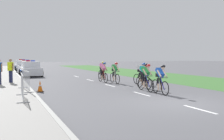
# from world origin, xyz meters

# --- Properties ---
(ground_plane) EXTENTS (160.00, 160.00, 0.00)m
(ground_plane) POSITION_xyz_m (0.00, 0.00, 0.00)
(ground_plane) COLOR #56565B
(kerb_edge) EXTENTS (0.16, 60.00, 0.13)m
(kerb_edge) POSITION_xyz_m (-5.14, 14.00, 0.07)
(kerb_edge) COLOR #9E9E99
(kerb_edge) RESTS_ON ground
(grass_verge) EXTENTS (7.00, 60.00, 0.01)m
(grass_verge) POSITION_xyz_m (8.05, 14.00, 0.00)
(grass_verge) COLOR #3D7033
(grass_verge) RESTS_ON ground
(lane_markings_centre) EXTENTS (0.14, 17.60, 0.01)m
(lane_markings_centre) POSITION_xyz_m (0.00, 6.64, 0.00)
(lane_markings_centre) COLOR white
(lane_markings_centre) RESTS_ON ground
(cyclist_lead) EXTENTS (0.46, 1.72, 1.56)m
(cyclist_lead) POSITION_xyz_m (0.85, 2.18, 0.79)
(cyclist_lead) COLOR black
(cyclist_lead) RESTS_ON ground
(cyclist_second) EXTENTS (0.43, 1.72, 1.56)m
(cyclist_second) POSITION_xyz_m (0.77, 3.42, 0.79)
(cyclist_second) COLOR black
(cyclist_second) RESTS_ON ground
(cyclist_third) EXTENTS (0.42, 1.72, 1.56)m
(cyclist_third) POSITION_xyz_m (1.29, 4.44, 0.79)
(cyclist_third) COLOR black
(cyclist_third) RESTS_ON ground
(cyclist_fourth) EXTENTS (0.45, 1.72, 1.56)m
(cyclist_fourth) POSITION_xyz_m (2.13, 6.09, 0.79)
(cyclist_fourth) COLOR black
(cyclist_fourth) RESTS_ON ground
(cyclist_fifth) EXTENTS (0.42, 1.72, 1.56)m
(cyclist_fifth) POSITION_xyz_m (0.88, 7.71, 0.79)
(cyclist_fifth) COLOR black
(cyclist_fifth) RESTS_ON ground
(cyclist_sixth) EXTENTS (0.42, 1.72, 1.56)m
(cyclist_sixth) POSITION_xyz_m (0.40, 8.79, 0.79)
(cyclist_sixth) COLOR black
(cyclist_sixth) RESTS_ON ground
(cyclist_seventh) EXTENTS (0.42, 1.72, 1.56)m
(cyclist_seventh) POSITION_xyz_m (1.22, 10.95, 0.79)
(cyclist_seventh) COLOR black
(cyclist_seventh) RESTS_ON ground
(police_car_nearest) EXTENTS (2.03, 4.42, 1.59)m
(police_car_nearest) POSITION_xyz_m (-4.01, 17.13, 0.68)
(police_car_nearest) COLOR silver
(police_car_nearest) RESTS_ON ground
(police_car_second) EXTENTS (2.28, 4.53, 1.59)m
(police_car_second) POSITION_xyz_m (-4.01, 22.61, 0.68)
(police_car_second) COLOR silver
(police_car_second) RESTS_ON ground
(police_car_third) EXTENTS (2.07, 4.44, 1.59)m
(police_car_third) POSITION_xyz_m (-4.01, 28.26, 0.68)
(police_car_third) COLOR silver
(police_car_third) RESTS_ON ground
(crowd_barrier_front) EXTENTS (0.58, 2.32, 1.07)m
(crowd_barrier_front) POSITION_xyz_m (-5.79, 3.08, 0.65)
(crowd_barrier_front) COLOR #B7BABF
(crowd_barrier_front) RESTS_ON sidewalk_slab
(crowd_barrier_middle) EXTENTS (0.65, 2.32, 1.07)m
(crowd_barrier_middle) POSITION_xyz_m (-5.43, 5.74, 0.65)
(crowd_barrier_middle) COLOR #B7BABF
(crowd_barrier_middle) RESTS_ON sidewalk_slab
(traffic_cone_near) EXTENTS (0.36, 0.36, 0.64)m
(traffic_cone_near) POSITION_xyz_m (-4.70, 5.58, 0.31)
(traffic_cone_near) COLOR black
(traffic_cone_near) RESTS_ON ground
(spectator_closest) EXTENTS (0.41, 0.44, 1.68)m
(spectator_closest) POSITION_xyz_m (-6.04, 10.26, 1.08)
(spectator_closest) COLOR #23284C
(spectator_closest) RESTS_ON sidewalk_slab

